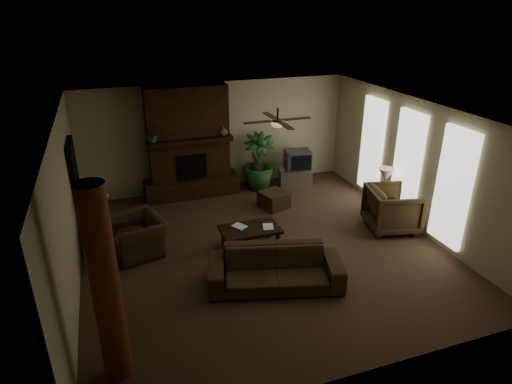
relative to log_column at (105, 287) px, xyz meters
name	(u,v)px	position (x,y,z in m)	size (l,w,h in m)	color
room_shell	(263,186)	(2.95, 2.40, 0.00)	(7.00, 7.00, 7.00)	#4D3926
fireplace	(189,152)	(2.15, 5.62, -0.24)	(2.40, 0.70, 2.80)	#422911
windows	(407,164)	(6.40, 2.60, -0.05)	(0.08, 3.65, 2.35)	white
log_column	(105,287)	(0.00, 0.00, 0.00)	(0.36, 0.36, 2.80)	brown
doorway	(77,190)	(-0.49, 4.20, -0.35)	(0.10, 1.00, 2.10)	black
ceiling_fan	(278,122)	(3.35, 2.70, 1.13)	(1.35, 1.35, 0.37)	#312015
sofa	(275,263)	(2.74, 1.17, -0.94)	(2.34, 0.68, 0.92)	#3F301B
armchair_left	(136,230)	(0.55, 3.13, -0.91)	(1.13, 0.73, 0.99)	#3F301B
armchair_right	(393,207)	(5.92, 2.27, -0.87)	(1.03, 0.97, 1.06)	#3F301B
coffee_table	(250,231)	(2.74, 2.56, -1.03)	(1.20, 0.70, 0.43)	black
ottoman	(274,200)	(3.88, 4.15, -1.20)	(0.60, 0.60, 0.40)	#3F301B
tv_stand	(295,178)	(4.89, 5.16, -1.15)	(0.85, 0.50, 0.50)	#B9B9BC
tv	(298,160)	(4.94, 5.16, -0.64)	(0.72, 0.61, 0.52)	#3D3D40
floor_vase	(256,175)	(3.82, 5.31, -0.97)	(0.34, 0.34, 0.77)	black
floor_plant	(259,173)	(3.93, 5.40, -0.98)	(0.84, 1.50, 0.84)	#255421
side_table_left	(106,238)	(-0.04, 3.37, -1.12)	(0.50, 0.50, 0.55)	black
lamp_left	(101,206)	(-0.04, 3.37, -0.40)	(0.41, 0.41, 0.65)	#312015
side_table_right	(381,206)	(6.06, 2.88, -1.12)	(0.50, 0.50, 0.55)	black
lamp_right	(386,177)	(6.07, 2.87, -0.40)	(0.46, 0.46, 0.65)	#312015
mantel_plant	(153,136)	(1.26, 5.38, 0.32)	(0.38, 0.42, 0.33)	#255421
mantel_vase	(223,131)	(2.99, 5.40, 0.27)	(0.22, 0.23, 0.22)	brown
book_a	(236,223)	(2.46, 2.62, -0.83)	(0.22, 0.03, 0.29)	#999999
book_b	(263,221)	(2.99, 2.50, -0.82)	(0.21, 0.02, 0.29)	#999999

